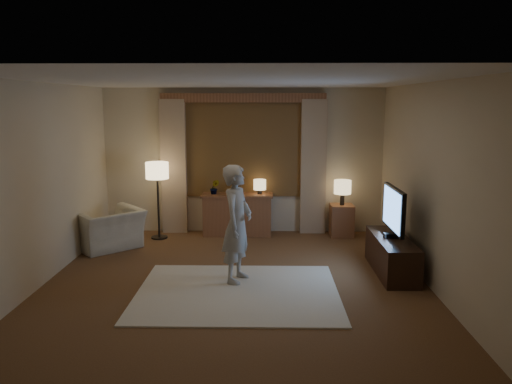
{
  "coord_description": "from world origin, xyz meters",
  "views": [
    {
      "loc": [
        0.38,
        -6.19,
        2.34
      ],
      "look_at": [
        0.26,
        0.6,
        1.12
      ],
      "focal_mm": 35.0,
      "sensor_mm": 36.0,
      "label": 1
    }
  ],
  "objects_px": {
    "side_table": "(342,220)",
    "armchair": "(108,229)",
    "tv_stand": "(392,255)",
    "sideboard": "(237,215)",
    "person": "(237,224)"
  },
  "relations": [
    {
      "from": "side_table",
      "to": "armchair",
      "type": "bearing_deg",
      "value": -167.72
    },
    {
      "from": "tv_stand",
      "to": "sideboard",
      "type": "bearing_deg",
      "value": 138.43
    },
    {
      "from": "side_table",
      "to": "tv_stand",
      "type": "bearing_deg",
      "value": -78.39
    },
    {
      "from": "sideboard",
      "to": "tv_stand",
      "type": "bearing_deg",
      "value": -41.57
    },
    {
      "from": "tv_stand",
      "to": "person",
      "type": "bearing_deg",
      "value": -169.36
    },
    {
      "from": "armchair",
      "to": "tv_stand",
      "type": "distance_m",
      "value": 4.44
    },
    {
      "from": "side_table",
      "to": "sideboard",
      "type": "bearing_deg",
      "value": 178.46
    },
    {
      "from": "tv_stand",
      "to": "person",
      "type": "relative_size",
      "value": 0.91
    },
    {
      "from": "sideboard",
      "to": "side_table",
      "type": "bearing_deg",
      "value": -1.54
    },
    {
      "from": "person",
      "to": "side_table",
      "type": "bearing_deg",
      "value": -19.01
    },
    {
      "from": "armchair",
      "to": "person",
      "type": "height_order",
      "value": "person"
    },
    {
      "from": "tv_stand",
      "to": "person",
      "type": "xyz_separation_m",
      "value": [
        -2.12,
        -0.4,
        0.54
      ]
    },
    {
      "from": "armchair",
      "to": "person",
      "type": "bearing_deg",
      "value": 102.59
    },
    {
      "from": "sideboard",
      "to": "side_table",
      "type": "relative_size",
      "value": 2.14
    },
    {
      "from": "armchair",
      "to": "person",
      "type": "relative_size",
      "value": 0.64
    }
  ]
}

